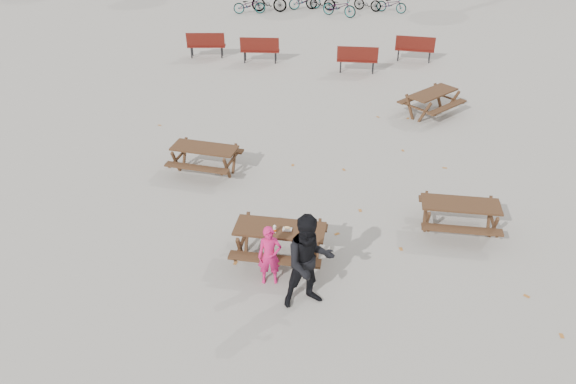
% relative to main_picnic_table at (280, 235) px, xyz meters
% --- Properties ---
extents(ground, '(80.00, 80.00, 0.00)m').
position_rel_main_picnic_table_xyz_m(ground, '(0.00, 0.00, -0.59)').
color(ground, gray).
rests_on(ground, ground).
extents(main_picnic_table, '(1.80, 1.45, 0.78)m').
position_rel_main_picnic_table_xyz_m(main_picnic_table, '(0.00, 0.00, 0.00)').
color(main_picnic_table, '#371E14').
rests_on(main_picnic_table, ground).
extents(food_tray, '(0.18, 0.11, 0.03)m').
position_rel_main_picnic_table_xyz_m(food_tray, '(0.16, -0.05, 0.21)').
color(food_tray, silver).
rests_on(food_tray, main_picnic_table).
extents(bread_roll, '(0.14, 0.06, 0.05)m').
position_rel_main_picnic_table_xyz_m(bread_roll, '(0.16, -0.05, 0.25)').
color(bread_roll, tan).
rests_on(bread_roll, food_tray).
extents(soda_bottle, '(0.07, 0.07, 0.17)m').
position_rel_main_picnic_table_xyz_m(soda_bottle, '(-0.07, -0.17, 0.26)').
color(soda_bottle, silver).
rests_on(soda_bottle, main_picnic_table).
extents(child, '(0.51, 0.39, 1.25)m').
position_rel_main_picnic_table_xyz_m(child, '(-0.07, -0.72, 0.04)').
color(child, '#D21A5F').
rests_on(child, ground).
extents(adult, '(1.14, 1.04, 1.90)m').
position_rel_main_picnic_table_xyz_m(adult, '(0.74, -1.18, 0.37)').
color(adult, black).
rests_on(adult, ground).
extents(picnic_table_east, '(1.68, 1.37, 0.71)m').
position_rel_main_picnic_table_xyz_m(picnic_table_east, '(3.66, 1.60, -0.23)').
color(picnic_table_east, '#371E14').
rests_on(picnic_table_east, ground).
extents(picnic_table_north, '(1.78, 1.49, 0.71)m').
position_rel_main_picnic_table_xyz_m(picnic_table_north, '(-2.53, 3.25, -0.23)').
color(picnic_table_north, '#371E14').
rests_on(picnic_table_north, ground).
extents(picnic_table_far, '(2.17, 2.21, 0.74)m').
position_rel_main_picnic_table_xyz_m(picnic_table_far, '(3.41, 7.95, -0.22)').
color(picnic_table_far, '#371E14').
rests_on(picnic_table_far, ground).
extents(park_bench_row, '(9.76, 2.22, 1.03)m').
position_rel_main_picnic_table_xyz_m(park_bench_row, '(-1.05, 12.24, -0.07)').
color(park_bench_row, maroon).
rests_on(park_bench_row, ground).
extents(bicycle_row, '(8.73, 2.44, 1.08)m').
position_rel_main_picnic_table_xyz_m(bicycle_row, '(-1.69, 20.11, -0.12)').
color(bicycle_row, black).
rests_on(bicycle_row, ground).
extents(fallen_leaves, '(11.00, 11.00, 0.01)m').
position_rel_main_picnic_table_xyz_m(fallen_leaves, '(0.50, 2.50, -0.58)').
color(fallen_leaves, '#AB6629').
rests_on(fallen_leaves, ground).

